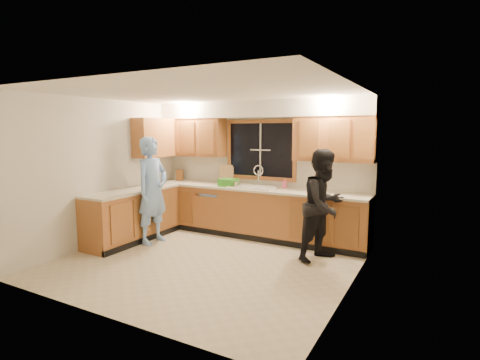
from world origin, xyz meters
name	(u,v)px	position (x,y,z in m)	size (l,w,h in m)	color
floor	(206,262)	(0.00, 0.00, 0.00)	(4.20, 4.20, 0.00)	beige
ceiling	(204,93)	(0.00, 0.00, 2.50)	(4.20, 4.20, 0.00)	white
wall_back	(261,168)	(0.00, 1.90, 1.25)	(4.20, 4.20, 0.00)	beige
wall_left	(104,172)	(-2.10, 0.00, 1.25)	(3.80, 3.80, 0.00)	beige
wall_right	(351,191)	(2.10, 0.00, 1.25)	(3.80, 3.80, 0.00)	beige
base_cabinets_back	(253,213)	(0.00, 1.60, 0.44)	(4.20, 0.60, 0.88)	#A66330
base_cabinets_left	(133,216)	(-1.80, 0.35, 0.44)	(0.60, 1.90, 0.88)	#A66330
countertop_back	(253,189)	(0.00, 1.58, 0.90)	(4.20, 0.63, 0.04)	beige
countertop_left	(133,191)	(-1.79, 0.35, 0.90)	(0.63, 1.90, 0.04)	beige
upper_cabinets_left	(194,137)	(-1.43, 1.73, 1.83)	(1.35, 0.33, 0.75)	#A66330
upper_cabinets_right	(334,139)	(1.43, 1.73, 1.83)	(1.35, 0.33, 0.75)	#A66330
upper_cabinets_return	(154,138)	(-1.94, 1.12, 1.83)	(0.33, 0.90, 0.75)	#A66330
soffit	(257,109)	(0.00, 1.72, 2.35)	(4.20, 0.35, 0.30)	silver
window_frame	(261,150)	(0.00, 1.89, 1.60)	(1.44, 0.03, 1.14)	black
sink	(254,190)	(0.00, 1.60, 0.86)	(0.86, 0.52, 0.57)	silver
dishwasher	(215,210)	(-0.85, 1.59, 0.41)	(0.60, 0.56, 0.82)	silver
stove	(108,222)	(-1.80, -0.22, 0.45)	(0.58, 0.75, 0.90)	silver
man	(153,190)	(-1.37, 0.41, 0.93)	(0.68, 0.45, 1.86)	#7DABED
woman	(324,205)	(1.51, 0.95, 0.85)	(0.82, 0.64, 1.70)	black
knife_block	(180,175)	(-1.83, 1.76, 1.03)	(0.12, 0.10, 0.22)	#945928
cutting_board	(227,174)	(-0.71, 1.82, 1.11)	(0.28, 0.02, 0.37)	tan
dish_crate	(228,182)	(-0.49, 1.52, 0.99)	(0.31, 0.29, 0.14)	#318E24
soap_bottle	(285,184)	(0.53, 1.80, 1.01)	(0.08, 0.08, 0.17)	#EF5B86
bowl	(312,190)	(1.10, 1.65, 0.95)	(0.21, 0.21, 0.05)	silver
can_left	(236,185)	(-0.26, 1.39, 0.98)	(0.07, 0.07, 0.12)	beige
can_right	(236,184)	(-0.30, 1.48, 0.98)	(0.06, 0.06, 0.11)	beige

